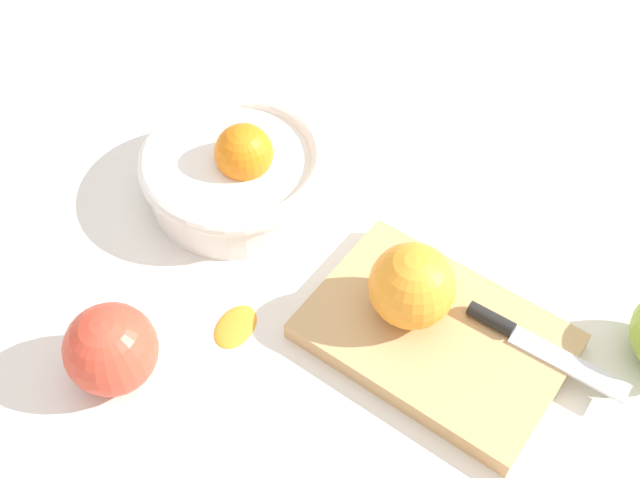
# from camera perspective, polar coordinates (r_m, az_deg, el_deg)

# --- Properties ---
(ground_plane) EXTENTS (2.40, 2.40, 0.00)m
(ground_plane) POSITION_cam_1_polar(r_m,az_deg,el_deg) (0.78, 2.35, -5.75)
(ground_plane) COLOR silver
(bowl) EXTENTS (0.20, 0.20, 0.09)m
(bowl) POSITION_cam_1_polar(r_m,az_deg,el_deg) (0.86, -5.86, 4.89)
(bowl) COLOR white
(bowl) RESTS_ON ground_plane
(cutting_board) EXTENTS (0.24, 0.16, 0.02)m
(cutting_board) POSITION_cam_1_polar(r_m,az_deg,el_deg) (0.77, 8.08, -6.65)
(cutting_board) COLOR tan
(cutting_board) RESTS_ON ground_plane
(orange_on_board) EXTENTS (0.08, 0.08, 0.08)m
(orange_on_board) POSITION_cam_1_polar(r_m,az_deg,el_deg) (0.74, 6.45, -3.20)
(orange_on_board) COLOR orange
(orange_on_board) RESTS_ON cutting_board
(knife) EXTENTS (0.16, 0.02, 0.01)m
(knife) POSITION_cam_1_polar(r_m,az_deg,el_deg) (0.76, 14.03, -6.63)
(knife) COLOR silver
(knife) RESTS_ON cutting_board
(apple_front_left) EXTENTS (0.08, 0.08, 0.08)m
(apple_front_left) POSITION_cam_1_polar(r_m,az_deg,el_deg) (0.74, -14.39, -7.40)
(apple_front_left) COLOR #D6422D
(apple_front_left) RESTS_ON ground_plane
(citrus_peel) EXTENTS (0.04, 0.06, 0.01)m
(citrus_peel) POSITION_cam_1_polar(r_m,az_deg,el_deg) (0.78, -5.94, -5.89)
(citrus_peel) COLOR orange
(citrus_peel) RESTS_ON ground_plane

